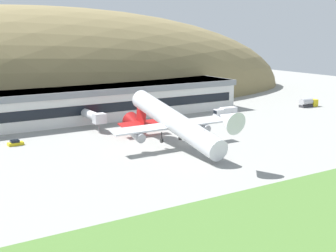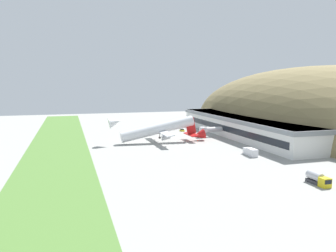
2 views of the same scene
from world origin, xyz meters
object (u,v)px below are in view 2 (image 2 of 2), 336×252
(service_car_1, at_px, (172,125))
(traffic_cone_0, at_px, (197,140))
(cargo_airplane, at_px, (160,129))
(fuel_truck, at_px, (250,152))
(terminal_building, at_px, (241,125))
(service_car_0, at_px, (182,130))
(box_truck, at_px, (318,179))
(jetway_0, at_px, (210,130))

(service_car_1, bearing_deg, traffic_cone_0, -5.89)
(cargo_airplane, relative_size, fuel_truck, 5.66)
(service_car_1, distance_m, traffic_cone_0, 61.94)
(terminal_building, xyz_separation_m, service_car_0, (-26.53, -24.55, -5.47))
(box_truck, xyz_separation_m, traffic_cone_0, (-75.95, -5.65, -1.29))
(service_car_0, distance_m, service_car_1, 27.73)
(service_car_1, distance_m, box_truck, 137.57)
(terminal_building, xyz_separation_m, service_car_1, (-54.16, -22.20, -5.47))
(jetway_0, xyz_separation_m, fuel_truck, (46.60, -3.44, -2.59))
(service_car_1, height_order, traffic_cone_0, service_car_1)
(cargo_airplane, bearing_deg, service_car_1, 157.24)
(cargo_airplane, distance_m, service_car_0, 40.66)
(jetway_0, relative_size, traffic_cone_0, 21.38)
(service_car_0, relative_size, traffic_cone_0, 6.79)
(cargo_airplane, height_order, fuel_truck, cargo_airplane)
(fuel_truck, relative_size, box_truck, 1.07)
(cargo_airplane, xyz_separation_m, fuel_truck, (38.29, 26.55, -5.07))
(jetway_0, relative_size, service_car_0, 3.15)
(box_truck, bearing_deg, service_car_1, 179.70)
(jetway_0, relative_size, cargo_airplane, 0.26)
(terminal_building, xyz_separation_m, box_truck, (83.41, -22.91, -4.49))
(traffic_cone_0, bearing_deg, service_car_1, 174.11)
(terminal_building, bearing_deg, jetway_0, -96.08)
(service_car_0, bearing_deg, service_car_1, 175.15)
(terminal_building, relative_size, traffic_cone_0, 198.28)
(service_car_0, bearing_deg, terminal_building, 42.78)
(terminal_building, distance_m, service_car_0, 36.56)
(cargo_airplane, bearing_deg, service_car_0, 145.01)
(service_car_1, bearing_deg, box_truck, -0.30)
(box_truck, height_order, traffic_cone_0, box_truck)
(traffic_cone_0, bearing_deg, terminal_building, 104.63)
(service_car_1, height_order, box_truck, box_truck)
(terminal_building, height_order, traffic_cone_0, terminal_building)
(cargo_airplane, xyz_separation_m, service_car_1, (-60.59, 25.42, -5.89))
(fuel_truck, relative_size, traffic_cone_0, 14.64)
(terminal_building, distance_m, cargo_airplane, 48.06)
(service_car_1, bearing_deg, terminal_building, 22.29)
(cargo_airplane, xyz_separation_m, box_truck, (76.98, 24.71, -4.91))
(box_truck, distance_m, traffic_cone_0, 76.17)
(traffic_cone_0, bearing_deg, fuel_truck, 11.36)
(service_car_0, distance_m, box_truck, 109.95)
(service_car_1, xyz_separation_m, box_truck, (137.57, -0.71, 0.98))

